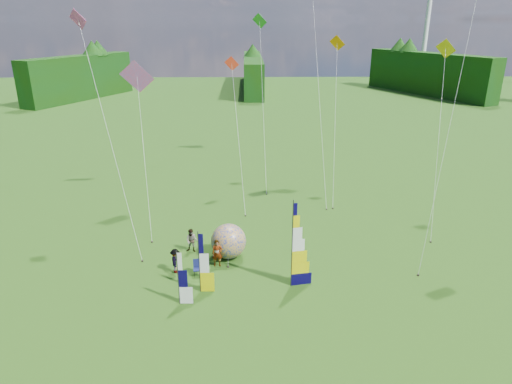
{
  "coord_description": "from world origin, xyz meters",
  "views": [
    {
      "loc": [
        -1.54,
        -21.8,
        15.3
      ],
      "look_at": [
        -1.0,
        4.0,
        5.5
      ],
      "focal_mm": 32.0,
      "sensor_mm": 36.0,
      "label": 1
    }
  ],
  "objects_px": {
    "spectator_b": "(192,241)",
    "side_banner_left": "(199,263)",
    "feather_banner_main": "(292,246)",
    "spectator_d": "(229,242)",
    "kite_whale": "(320,87)",
    "side_banner_far": "(178,279)",
    "camp_chair": "(198,268)",
    "bol_inflatable": "(229,241)",
    "spectator_a": "(217,253)",
    "spectator_c": "(175,261)"
  },
  "relations": [
    {
      "from": "side_banner_far",
      "to": "kite_whale",
      "type": "distance_m",
      "value": 23.6
    },
    {
      "from": "spectator_d",
      "to": "kite_whale",
      "type": "height_order",
      "value": "kite_whale"
    },
    {
      "from": "bol_inflatable",
      "to": "camp_chair",
      "type": "distance_m",
      "value": 3.09
    },
    {
      "from": "spectator_c",
      "to": "bol_inflatable",
      "type": "bearing_deg",
      "value": -65.56
    },
    {
      "from": "feather_banner_main",
      "to": "spectator_d",
      "type": "height_order",
      "value": "feather_banner_main"
    },
    {
      "from": "feather_banner_main",
      "to": "kite_whale",
      "type": "bearing_deg",
      "value": 66.97
    },
    {
      "from": "bol_inflatable",
      "to": "spectator_b",
      "type": "bearing_deg",
      "value": 162.36
    },
    {
      "from": "spectator_b",
      "to": "spectator_c",
      "type": "bearing_deg",
      "value": -94.4
    },
    {
      "from": "spectator_b",
      "to": "spectator_c",
      "type": "distance_m",
      "value": 2.88
    },
    {
      "from": "side_banner_left",
      "to": "side_banner_far",
      "type": "height_order",
      "value": "side_banner_left"
    },
    {
      "from": "spectator_c",
      "to": "spectator_a",
      "type": "bearing_deg",
      "value": -79.39
    },
    {
      "from": "side_banner_left",
      "to": "bol_inflatable",
      "type": "bearing_deg",
      "value": 70.99
    },
    {
      "from": "camp_chair",
      "to": "bol_inflatable",
      "type": "bearing_deg",
      "value": 44.41
    },
    {
      "from": "spectator_a",
      "to": "kite_whale",
      "type": "bearing_deg",
      "value": 55.68
    },
    {
      "from": "feather_banner_main",
      "to": "camp_chair",
      "type": "relative_size",
      "value": 5.31
    },
    {
      "from": "spectator_a",
      "to": "feather_banner_main",
      "type": "bearing_deg",
      "value": -33.5
    },
    {
      "from": "side_banner_left",
      "to": "spectator_c",
      "type": "xyz_separation_m",
      "value": [
        -1.79,
        2.27,
        -1.1
      ]
    },
    {
      "from": "spectator_d",
      "to": "camp_chair",
      "type": "bearing_deg",
      "value": 96.28
    },
    {
      "from": "spectator_c",
      "to": "kite_whale",
      "type": "relative_size",
      "value": 0.09
    },
    {
      "from": "side_banner_left",
      "to": "camp_chair",
      "type": "xyz_separation_m",
      "value": [
        -0.35,
        1.88,
        -1.41
      ]
    },
    {
      "from": "side_banner_left",
      "to": "spectator_a",
      "type": "bearing_deg",
      "value": 75.73
    },
    {
      "from": "feather_banner_main",
      "to": "side_banner_far",
      "type": "relative_size",
      "value": 1.66
    },
    {
      "from": "kite_whale",
      "to": "spectator_a",
      "type": "bearing_deg",
      "value": -117.04
    },
    {
      "from": "side_banner_far",
      "to": "camp_chair",
      "type": "height_order",
      "value": "side_banner_far"
    },
    {
      "from": "spectator_d",
      "to": "kite_whale",
      "type": "xyz_separation_m",
      "value": [
        7.91,
        13.36,
        8.76
      ]
    },
    {
      "from": "spectator_b",
      "to": "camp_chair",
      "type": "xyz_separation_m",
      "value": [
        0.71,
        -3.18,
        -0.34
      ]
    },
    {
      "from": "feather_banner_main",
      "to": "side_banner_far",
      "type": "bearing_deg",
      "value": -175.52
    },
    {
      "from": "kite_whale",
      "to": "side_banner_far",
      "type": "bearing_deg",
      "value": -115.93
    },
    {
      "from": "spectator_a",
      "to": "camp_chair",
      "type": "relative_size",
      "value": 1.8
    },
    {
      "from": "bol_inflatable",
      "to": "spectator_b",
      "type": "relative_size",
      "value": 1.41
    },
    {
      "from": "side_banner_far",
      "to": "spectator_d",
      "type": "height_order",
      "value": "side_banner_far"
    },
    {
      "from": "bol_inflatable",
      "to": "camp_chair",
      "type": "bearing_deg",
      "value": -128.89
    },
    {
      "from": "side_banner_left",
      "to": "kite_whale",
      "type": "xyz_separation_m",
      "value": [
        9.48,
        18.36,
        7.6
      ]
    },
    {
      "from": "spectator_c",
      "to": "spectator_d",
      "type": "xyz_separation_m",
      "value": [
        3.36,
        2.73,
        -0.07
      ]
    },
    {
      "from": "spectator_b",
      "to": "side_banner_left",
      "type": "bearing_deg",
      "value": -67.78
    },
    {
      "from": "feather_banner_main",
      "to": "kite_whale",
      "type": "relative_size",
      "value": 0.29
    },
    {
      "from": "bol_inflatable",
      "to": "spectator_a",
      "type": "distance_m",
      "value": 1.4
    },
    {
      "from": "side_banner_left",
      "to": "kite_whale",
      "type": "distance_m",
      "value": 22.01
    },
    {
      "from": "side_banner_left",
      "to": "spectator_a",
      "type": "distance_m",
      "value": 3.32
    },
    {
      "from": "spectator_b",
      "to": "kite_whale",
      "type": "xyz_separation_m",
      "value": [
        10.54,
        13.3,
        8.66
      ]
    },
    {
      "from": "side_banner_far",
      "to": "bol_inflatable",
      "type": "xyz_separation_m",
      "value": [
        2.63,
        5.45,
        -0.44
      ]
    },
    {
      "from": "bol_inflatable",
      "to": "spectator_c",
      "type": "xyz_separation_m",
      "value": [
        -3.34,
        -1.95,
        -0.38
      ]
    },
    {
      "from": "side_banner_far",
      "to": "camp_chair",
      "type": "distance_m",
      "value": 3.38
    },
    {
      "from": "side_banner_left",
      "to": "spectator_d",
      "type": "xyz_separation_m",
      "value": [
        1.57,
        5.0,
        -1.17
      ]
    },
    {
      "from": "spectator_a",
      "to": "side_banner_far",
      "type": "bearing_deg",
      "value": -119.04
    },
    {
      "from": "spectator_b",
      "to": "spectator_c",
      "type": "relative_size",
      "value": 1.04
    },
    {
      "from": "side_banner_far",
      "to": "spectator_d",
      "type": "distance_m",
      "value": 6.82
    },
    {
      "from": "spectator_a",
      "to": "side_banner_left",
      "type": "bearing_deg",
      "value": -110.25
    },
    {
      "from": "feather_banner_main",
      "to": "spectator_d",
      "type": "relative_size",
      "value": 3.62
    },
    {
      "from": "spectator_d",
      "to": "spectator_c",
      "type": "bearing_deg",
      "value": 76.86
    }
  ]
}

